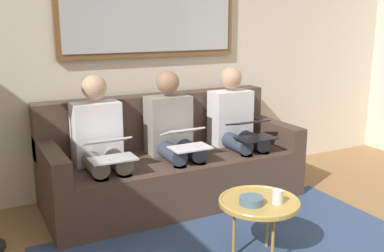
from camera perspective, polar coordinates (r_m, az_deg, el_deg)
The scene contains 12 objects.
wall_rear at distance 4.20m, azimuth -5.76°, elevation 9.86°, with size 6.00×0.12×2.60m, color beige.
couch at distance 3.95m, azimuth -2.81°, elevation -4.95°, with size 2.20×0.90×0.90m.
framed_mirror at distance 4.11m, azimuth -5.34°, elevation 13.28°, with size 1.71×0.05×0.64m.
coffee_table at distance 2.97m, azimuth 8.61°, elevation -9.72°, with size 0.53×0.53×0.42m.
cup at distance 2.93m, azimuth 10.94°, elevation -8.93°, with size 0.07×0.07×0.09m, color silver.
bowl at distance 2.90m, azimuth 7.62°, elevation -9.48°, with size 0.15×0.15×0.05m, color slate.
person_left at distance 4.11m, azimuth 5.67°, elevation 0.04°, with size 0.38×0.58×1.14m.
laptop_black at distance 3.91m, azimuth 7.65°, elevation -0.43°, with size 0.34×0.34×0.14m.
person_middle at distance 3.81m, azimuth -2.43°, elevation -0.99°, with size 0.38×0.58×1.14m.
laptop_white at distance 3.60m, azimuth -0.79°, elevation -1.60°, with size 0.32×0.34×0.15m.
person_right at distance 3.59m, azimuth -11.71°, elevation -2.14°, with size 0.38×0.58×1.14m.
laptop_silver at distance 3.37m, azimuth -10.57°, elevation -2.90°, with size 0.34×0.34×0.15m.
Camera 1 is at (1.56, 1.29, 1.56)m, focal length 41.49 mm.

